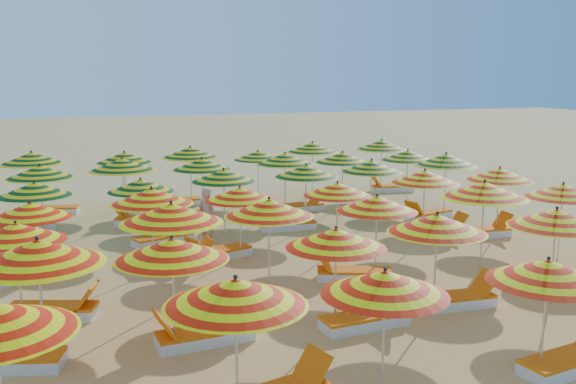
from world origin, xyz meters
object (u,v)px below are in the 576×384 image
object	(u,v)px
lounger_11	(179,263)
lounger_14	(483,231)
lounger_9	(352,273)
lounger_18	(23,228)
umbrella_18	(30,210)
umbrella_21	(338,189)
umbrella_2	(385,283)
umbrella_22	(425,177)
lounger_16	(286,225)
lounger_24	(391,188)
umbrella_34	(342,157)
lounger_22	(51,209)
umbrella_19	(152,196)
umbrella_30	(40,172)
lounger_6	(367,319)
umbrella_1	(236,292)
lounger_12	(218,253)
umbrella_12	(16,232)
lounger_15	(165,238)
lounger_17	(427,215)
umbrella_6	(38,252)
lounger_2	(569,361)
lounger_8	(55,310)
umbrella_15	(377,204)
lounger_20	(189,216)
lounger_4	(6,360)
lounger_7	(455,299)
umbrella_38	(190,152)
lounger_13	(438,232)
lounger_5	(202,335)
umbrella_36	(32,158)
umbrella_23	(500,174)
umbrella_39	(258,155)
umbrella_27	(306,171)
umbrella_8	(336,238)
lounger_10	(12,276)
umbrella_13	(171,213)
umbrella_31	(122,165)
umbrella_9	(437,224)
umbrella_41	(382,145)
lounger_19	(142,220)
umbrella_37	(124,157)
lounger_23	(175,201)
umbrella_35	(408,155)
umbrella_24	(35,189)
umbrella_33	(285,159)
umbrella_28	(372,166)
umbrella_29	(446,160)
umbrella_10	(556,218)
umbrella_25	(141,185)

from	to	relation	value
lounger_11	lounger_14	world-z (taller)	same
lounger_9	lounger_18	xyz separation A→B (m)	(-7.38, 7.37, 0.00)
umbrella_18	umbrella_21	size ratio (longest dim) A/B	1.13
umbrella_2	umbrella_22	world-z (taller)	umbrella_22
lounger_16	lounger_24	distance (m)	7.83
umbrella_34	lounger_22	size ratio (longest dim) A/B	1.21
umbrella_19	umbrella_30	xyz separation A→B (m)	(-2.57, 5.01, 0.01)
umbrella_34	lounger_6	size ratio (longest dim) A/B	1.25
umbrella_1	lounger_12	world-z (taller)	umbrella_1
umbrella_12	lounger_15	xyz separation A→B (m)	(3.52, 4.74, -1.58)
umbrella_12	lounger_17	bearing A→B (deg)	22.00
umbrella_6	lounger_11	size ratio (longest dim) A/B	1.55
lounger_2	lounger_8	world-z (taller)	same
umbrella_15	lounger_9	xyz separation A→B (m)	(-0.60, 0.01, -1.61)
lounger_20	umbrella_2	bearing A→B (deg)	-99.13
umbrella_22	lounger_24	size ratio (longest dim) A/B	1.32
lounger_4	lounger_7	xyz separation A→B (m)	(8.47, -0.05, 0.00)
lounger_16	lounger_20	distance (m)	3.40
lounger_17	lounger_8	bearing A→B (deg)	7.97
lounger_12	umbrella_38	bearing A→B (deg)	-115.54
lounger_13	lounger_5	bearing A→B (deg)	-143.54
umbrella_36	umbrella_23	bearing A→B (deg)	-29.95
umbrella_39	lounger_7	world-z (taller)	umbrella_39
umbrella_27	umbrella_1	bearing A→B (deg)	-116.21
umbrella_8	lounger_10	bearing A→B (deg)	139.87
umbrella_13	umbrella_31	distance (m)	7.67
umbrella_8	lounger_16	xyz separation A→B (m)	(1.76, 7.64, -1.59)
umbrella_27	lounger_6	xyz separation A→B (m)	(-1.76, -7.64, -1.66)
umbrella_9	lounger_20	world-z (taller)	umbrella_9
umbrella_18	umbrella_41	size ratio (longest dim) A/B	1.03
umbrella_12	lounger_13	bearing A→B (deg)	13.95
umbrella_9	lounger_19	bearing A→B (deg)	115.14
umbrella_8	umbrella_36	distance (m)	13.54
lounger_5	lounger_8	world-z (taller)	same
umbrella_15	umbrella_37	size ratio (longest dim) A/B	1.07
lounger_17	lounger_16	bearing A→B (deg)	-18.28
umbrella_23	lounger_10	xyz separation A→B (m)	(-13.26, 0.04, -1.67)
umbrella_15	lounger_23	distance (m)	10.51
umbrella_12	lounger_10	distance (m)	2.92
umbrella_2	umbrella_35	size ratio (longest dim) A/B	0.83
lounger_16	lounger_18	distance (m)	7.92
umbrella_18	umbrella_24	distance (m)	2.52
umbrella_31	umbrella_12	bearing A→B (deg)	-110.10
lounger_14	lounger_12	bearing A→B (deg)	-177.56
umbrella_6	umbrella_33	size ratio (longest dim) A/B	1.14
umbrella_28	umbrella_33	xyz separation A→B (m)	(-2.08, 2.33, 0.04)
umbrella_29	lounger_23	world-z (taller)	umbrella_29
umbrella_10	umbrella_41	size ratio (longest dim) A/B	1.12
lounger_11	lounger_24	bearing A→B (deg)	33.72
umbrella_25	lounger_6	world-z (taller)	umbrella_25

